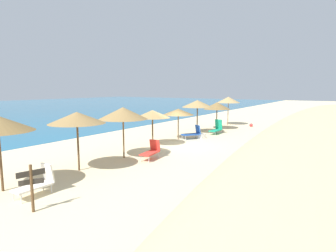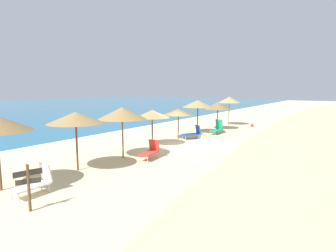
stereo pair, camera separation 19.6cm
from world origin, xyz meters
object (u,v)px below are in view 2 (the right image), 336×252
at_px(beach_umbrella_1, 76,118).
at_px(cooler_box, 202,136).
at_px(beach_umbrella_3, 152,114).
at_px(lounge_chair_0, 35,182).
at_px(beach_umbrella_2, 122,113).
at_px(beach_umbrella_5, 198,104).
at_px(beach_umbrella_4, 178,112).
at_px(beach_umbrella_7, 229,100).
at_px(beach_ball, 252,125).
at_px(lounge_chair_1, 193,133).
at_px(lounge_chair_3, 150,151).
at_px(wooden_signpost, 28,183).
at_px(lounge_chair_2, 217,128).
at_px(beach_umbrella_6, 218,106).

relative_size(beach_umbrella_1, cooler_box, 5.36).
distance_m(beach_umbrella_3, lounge_chair_0, 9.62).
bearing_deg(beach_umbrella_2, beach_umbrella_5, 2.94).
relative_size(beach_umbrella_2, beach_umbrella_4, 1.20).
bearing_deg(beach_umbrella_7, beach_umbrella_3, 178.52).
xyz_separation_m(beach_umbrella_4, beach_ball, (9.97, -2.53, -1.91)).
relative_size(beach_umbrella_3, lounge_chair_1, 1.58).
bearing_deg(lounge_chair_3, beach_ball, -100.32).
bearing_deg(beach_ball, wooden_signpost, -179.68).
bearing_deg(beach_umbrella_7, cooler_box, -171.97).
bearing_deg(beach_umbrella_5, lounge_chair_2, -66.46).
distance_m(beach_umbrella_2, lounge_chair_0, 6.21).
bearing_deg(lounge_chair_1, beach_ball, -66.78).
relative_size(beach_umbrella_7, lounge_chair_1, 1.95).
xyz_separation_m(beach_umbrella_4, lounge_chair_2, (3.95, -1.39, -1.61)).
xyz_separation_m(beach_umbrella_4, lounge_chair_3, (-5.87, -1.83, -1.62)).
distance_m(lounge_chair_2, cooler_box, 2.66).
bearing_deg(beach_umbrella_2, wooden_signpost, -161.31).
bearing_deg(lounge_chair_0, beach_umbrella_2, -80.70).
bearing_deg(lounge_chair_1, lounge_chair_2, -65.85).
bearing_deg(beach_ball, beach_umbrella_7, 92.36).
distance_m(beach_umbrella_5, beach_umbrella_6, 3.23).
relative_size(beach_umbrella_3, cooler_box, 4.66).
relative_size(beach_umbrella_2, cooler_box, 5.47).
xyz_separation_m(beach_umbrella_1, beach_umbrella_2, (2.95, -0.14, -0.00)).
bearing_deg(beach_umbrella_3, cooler_box, -19.87).
distance_m(lounge_chair_2, wooden_signpost, 17.17).
xyz_separation_m(lounge_chair_0, wooden_signpost, (-0.90, -1.17, 0.46)).
xyz_separation_m(lounge_chair_1, wooden_signpost, (-13.87, -1.79, 0.45)).
bearing_deg(beach_umbrella_5, beach_umbrella_7, -1.82).
xyz_separation_m(beach_umbrella_6, lounge_chair_3, (-12.36, -1.52, -1.75)).
distance_m(lounge_chair_1, lounge_chair_2, 3.29).
xyz_separation_m(beach_umbrella_1, lounge_chair_0, (-2.82, -1.22, -2.02)).
bearing_deg(lounge_chair_1, beach_umbrella_3, 106.80).
distance_m(lounge_chair_0, cooler_box, 13.58).
relative_size(beach_umbrella_1, lounge_chair_0, 1.98).
xyz_separation_m(beach_umbrella_3, wooden_signpost, (-10.22, -2.88, -1.21)).
bearing_deg(beach_umbrella_3, lounge_chair_0, -169.62).
distance_m(lounge_chair_0, wooden_signpost, 1.55).
relative_size(lounge_chair_0, cooler_box, 2.71).
bearing_deg(lounge_chair_2, cooler_box, 89.18).
distance_m(beach_umbrella_5, cooler_box, 3.39).
relative_size(beach_umbrella_1, beach_ball, 8.37).
distance_m(lounge_chair_0, beach_ball, 22.26).
bearing_deg(beach_umbrella_2, beach_umbrella_1, 177.37).
bearing_deg(wooden_signpost, beach_umbrella_2, 32.46).
bearing_deg(beach_ball, lounge_chair_1, 169.81).
relative_size(lounge_chair_1, cooler_box, 2.95).
distance_m(beach_umbrella_5, beach_umbrella_7, 6.58).
relative_size(lounge_chair_3, wooden_signpost, 0.92).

